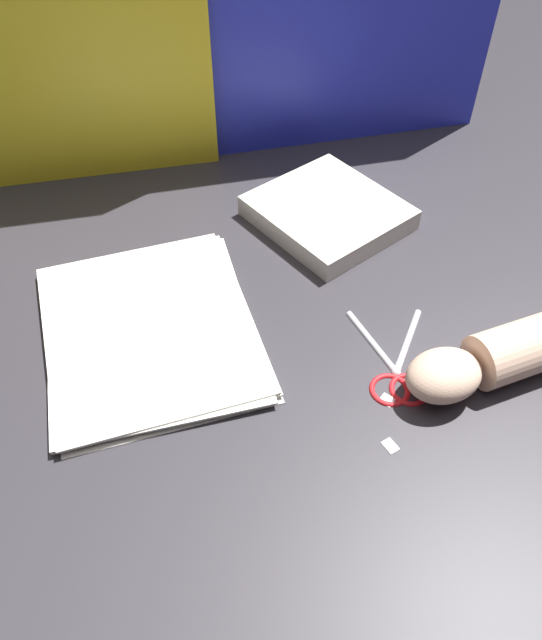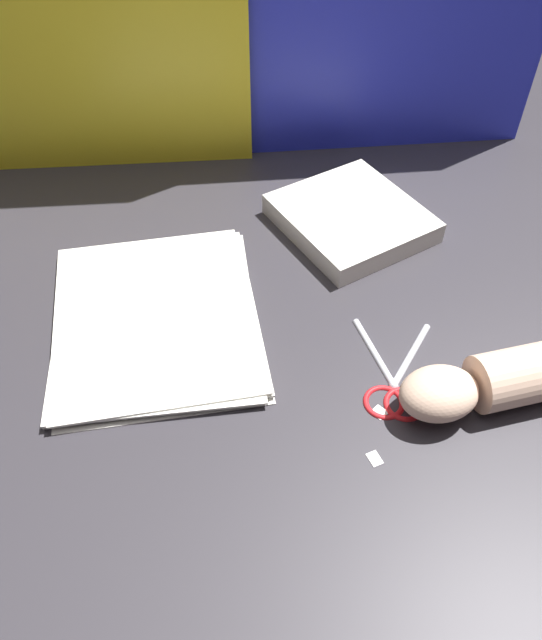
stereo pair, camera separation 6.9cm
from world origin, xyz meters
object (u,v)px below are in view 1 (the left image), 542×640
(paper_stack, at_px, (151,329))
(scissors, at_px, (397,371))
(book_closed, at_px, (328,213))
(hand_forearm, at_px, (536,344))

(paper_stack, height_order, scissors, paper_stack)
(paper_stack, relative_size, book_closed, 1.22)
(hand_forearm, bearing_deg, scissors, 170.74)
(scissors, xyz_separation_m, hand_forearm, (0.17, -0.03, 0.03))
(paper_stack, xyz_separation_m, hand_forearm, (0.46, -0.18, 0.03))
(paper_stack, bearing_deg, book_closed, 28.80)
(paper_stack, bearing_deg, scissors, -27.18)
(scissors, height_order, hand_forearm, hand_forearm)
(book_closed, xyz_separation_m, hand_forearm, (0.15, -0.34, 0.02))
(paper_stack, xyz_separation_m, book_closed, (0.30, 0.17, 0.01))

